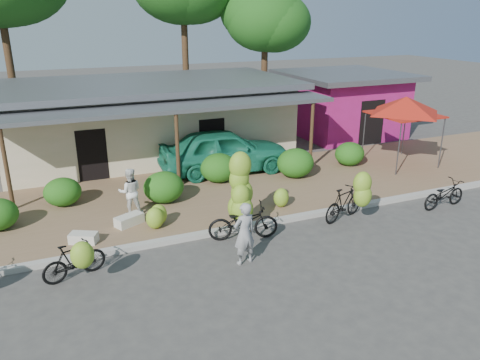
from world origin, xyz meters
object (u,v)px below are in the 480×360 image
object	(u,v)px
bike_right	(349,199)
bike_far_right	(444,194)
bike_center	(242,206)
sack_far	(84,238)
sack_near	(129,220)
bystander	(130,192)
bike_left	(76,259)
red_canopy	(406,106)
tree_near_right	(261,17)
teal_van	(224,151)
vendor	(244,234)

from	to	relation	value
bike_right	bike_far_right	world-z (taller)	bike_right
bike_center	sack_far	distance (m)	4.52
sack_near	bystander	size ratio (longest dim) A/B	0.56
bike_right	bike_left	bearing A→B (deg)	73.53
red_canopy	sack_far	world-z (taller)	red_canopy
sack_near	bike_center	bearing A→B (deg)	-30.98
tree_near_right	bike_left	bearing A→B (deg)	-129.75
bike_left	teal_van	world-z (taller)	teal_van
vendor	bike_left	bearing A→B (deg)	-21.55
tree_near_right	bike_right	world-z (taller)	tree_near_right
bike_center	sack_near	world-z (taller)	bike_center
bike_far_right	vendor	size ratio (longest dim) A/B	1.08
sack_far	red_canopy	bearing A→B (deg)	10.18
bike_right	sack_far	size ratio (longest dim) A/B	2.47
bike_right	teal_van	size ratio (longest dim) A/B	0.36
tree_near_right	bike_left	size ratio (longest dim) A/B	4.70
bystander	bike_center	bearing A→B (deg)	144.95
bike_left	teal_van	xyz separation A→B (m)	(6.18, 6.02, 0.44)
bike_right	bystander	world-z (taller)	bike_right
tree_near_right	red_canopy	world-z (taller)	tree_near_right
tree_near_right	bike_far_right	bearing A→B (deg)	-88.49
bike_left	sack_far	size ratio (longest dim) A/B	2.19
tree_near_right	sack_near	xyz separation A→B (m)	(-9.63, -11.19, -5.72)
sack_far	bike_far_right	bearing A→B (deg)	-8.91
bike_left	bystander	world-z (taller)	bystander
bike_center	vendor	size ratio (longest dim) A/B	1.45
vendor	red_canopy	bearing A→B (deg)	-161.98
vendor	sack_far	bearing A→B (deg)	-44.60
bike_center	teal_van	size ratio (longest dim) A/B	0.48
tree_near_right	bike_left	distance (m)	18.55
bike_far_right	bike_right	bearing A→B (deg)	80.05
bike_left	bike_right	size ratio (longest dim) A/B	0.88
bike_left	bike_center	bearing A→B (deg)	-98.00
red_canopy	teal_van	distance (m)	7.65
bike_center	bystander	size ratio (longest dim) A/B	1.62
bike_far_right	bystander	distance (m)	10.31
sack_near	tree_near_right	bearing A→B (deg)	49.27
bike_center	teal_van	bearing A→B (deg)	-1.85
bike_center	bike_right	bearing A→B (deg)	-82.03
red_canopy	sack_near	size ratio (longest dim) A/B	4.12
vendor	teal_van	size ratio (longest dim) A/B	0.33
bike_left	sack_far	world-z (taller)	bike_left
tree_near_right	bike_far_right	distance (m)	14.74
tree_near_right	teal_van	distance (m)	10.47
bike_far_right	bystander	world-z (taller)	bystander
bike_right	red_canopy	bearing A→B (deg)	-72.96
sack_far	teal_van	size ratio (longest dim) A/B	0.15
sack_far	bike_right	bearing A→B (deg)	-10.53
red_canopy	teal_van	xyz separation A→B (m)	(-7.23, 1.91, -1.61)
sack_near	bystander	distance (m)	1.01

